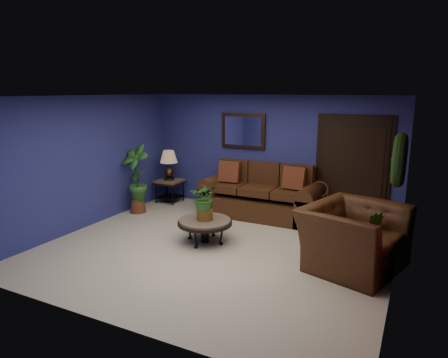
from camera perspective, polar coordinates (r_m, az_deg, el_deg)
The scene contains 18 objects.
floor at distance 6.79m, azimuth -1.21°, elevation -9.86°, with size 5.50×5.50×0.00m, color #BDB49C.
wall_back at distance 8.67m, azimuth 6.47°, elevation 3.60°, with size 5.50×0.04×2.50m, color navy.
wall_left at distance 8.05m, azimuth -18.87°, elevation 2.31°, with size 0.04×5.00×2.50m, color navy.
wall_right_brick at distance 5.71m, azimuth 23.97°, elevation -2.10°, with size 0.04×5.00×2.50m, color maroon.
ceiling at distance 6.28m, azimuth -1.32°, elevation 11.75°, with size 5.50×5.00×0.02m, color silver.
crown_molding at distance 5.56m, azimuth 24.75°, elevation 9.80°, with size 0.03×5.00×0.14m, color white.
wall_mirror at distance 8.80m, azimuth 2.76°, elevation 6.88°, with size 1.02×0.06×0.77m, color #442E18.
closet_door at distance 8.25m, azimuth 17.84°, elevation 1.20°, with size 1.44×0.06×2.18m, color black.
wreath at distance 5.68m, azimuth 23.80°, elevation 2.48°, with size 0.72×0.72×0.16m, color black.
sofa at distance 8.48m, azimuth 5.44°, elevation -2.72°, with size 2.46×1.06×1.11m.
coffee_table at distance 6.95m, azimuth -2.75°, elevation -6.26°, with size 0.94×0.94×0.41m.
end_table at distance 9.48m, azimuth -7.79°, elevation -0.87°, with size 0.58×0.58×0.53m.
table_lamp at distance 9.37m, azimuth -7.89°, elevation 2.47°, with size 0.40×0.40×0.67m.
side_chair at distance 8.13m, azimuth 13.48°, elevation -2.93°, with size 0.42×0.42×0.83m.
armchair at distance 6.25m, azimuth 17.94°, elevation -7.91°, with size 1.44×1.26×0.93m, color #442413.
coffee_plant at distance 6.83m, azimuth -2.79°, elevation -2.93°, with size 0.60×0.56×0.66m.
floor_plant at distance 6.45m, azimuth 20.01°, elevation -7.64°, with size 0.46×0.41×0.85m.
tall_plant at distance 8.70m, azimuth -12.39°, elevation 0.39°, with size 0.71×0.54×1.48m.
Camera 1 is at (2.93, -5.55, 2.59)m, focal length 32.00 mm.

